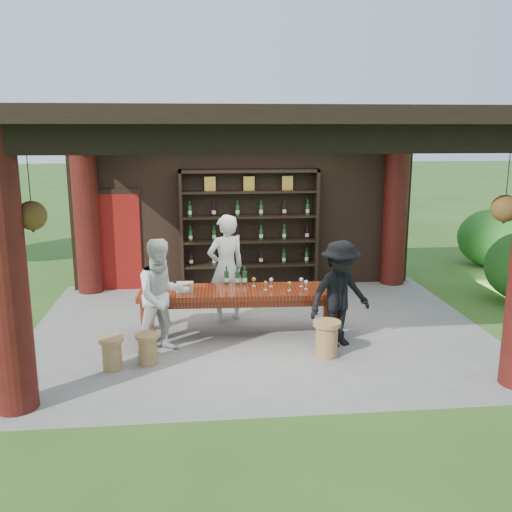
{
  "coord_description": "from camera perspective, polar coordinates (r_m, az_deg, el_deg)",
  "views": [
    {
      "loc": [
        -0.96,
        -8.89,
        3.27
      ],
      "look_at": [
        0.0,
        0.4,
        1.15
      ],
      "focal_mm": 40.0,
      "sensor_mm": 36.0,
      "label": 1
    }
  ],
  "objects": [
    {
      "name": "stool_far_left",
      "position": [
        8.19,
        -14.24,
        -9.33
      ],
      "size": [
        0.35,
        0.35,
        0.46
      ],
      "rotation": [
        0.0,
        0.0,
        0.21
      ],
      "color": "olive",
      "rests_on": "ground"
    },
    {
      "name": "shrubs",
      "position": [
        10.81,
        13.62,
        -2.09
      ],
      "size": [
        14.31,
        7.9,
        1.36
      ],
      "color": "#194C14",
      "rests_on": "ground"
    },
    {
      "name": "ground",
      "position": [
        9.52,
        0.25,
        -7.3
      ],
      "size": [
        90.0,
        90.0,
        0.0
      ],
      "primitive_type": "plane",
      "color": "#2D5119",
      "rests_on": "ground"
    },
    {
      "name": "guest_woman",
      "position": [
        8.45,
        -9.36,
        -4.01
      ],
      "size": [
        1.02,
        0.93,
        1.71
      ],
      "primitive_type": "imported",
      "rotation": [
        0.0,
        0.0,
        0.43
      ],
      "color": "silver",
      "rests_on": "ground"
    },
    {
      "name": "guest_man",
      "position": [
        8.69,
        8.38,
        -3.77
      ],
      "size": [
        1.2,
        0.95,
        1.63
      ],
      "primitive_type": "imported",
      "rotation": [
        0.0,
        0.0,
        0.38
      ],
      "color": "black",
      "rests_on": "ground"
    },
    {
      "name": "pavilion",
      "position": [
        9.44,
        -0.1,
        5.85
      ],
      "size": [
        7.5,
        6.0,
        3.6
      ],
      "color": "slate",
      "rests_on": "ground"
    },
    {
      "name": "trees",
      "position": [
        11.68,
        17.99,
        12.66
      ],
      "size": [
        21.08,
        9.33,
        4.8
      ],
      "color": "#3F2819",
      "rests_on": "ground"
    },
    {
      "name": "napkin_basket",
      "position": [
        9.02,
        -7.13,
        -3.08
      ],
      "size": [
        0.27,
        0.19,
        0.14
      ],
      "primitive_type": "cube",
      "rotation": [
        0.0,
        0.0,
        -0.04
      ],
      "color": "#BF6672",
      "rests_on": "tasting_table"
    },
    {
      "name": "table_bottles",
      "position": [
        9.31,
        -2.0,
        -1.94
      ],
      "size": [
        0.37,
        0.12,
        0.31
      ],
      "color": "#194C1E",
      "rests_on": "tasting_table"
    },
    {
      "name": "wine_shelf",
      "position": [
        11.57,
        -0.67,
        2.62
      ],
      "size": [
        2.78,
        0.42,
        2.45
      ],
      "color": "black",
      "rests_on": "ground"
    },
    {
      "name": "stool_near_left",
      "position": [
        8.26,
        -10.77,
        -9.03
      ],
      "size": [
        0.33,
        0.33,
        0.44
      ],
      "rotation": [
        0.0,
        0.0,
        0.25
      ],
      "color": "olive",
      "rests_on": "ground"
    },
    {
      "name": "host",
      "position": [
        9.7,
        -3.02,
        -1.23
      ],
      "size": [
        0.79,
        0.66,
        1.85
      ],
      "primitive_type": "imported",
      "rotation": [
        0.0,
        0.0,
        3.52
      ],
      "color": "silver",
      "rests_on": "ground"
    },
    {
      "name": "table_glasses",
      "position": [
        9.12,
        2.53,
        -2.78
      ],
      "size": [
        0.88,
        0.37,
        0.15
      ],
      "color": "silver",
      "rests_on": "tasting_table"
    },
    {
      "name": "stool_near_right",
      "position": [
        8.41,
        7.07,
        -8.13
      ],
      "size": [
        0.41,
        0.41,
        0.54
      ],
      "rotation": [
        0.0,
        0.0,
        -0.15
      ],
      "color": "olive",
      "rests_on": "ground"
    },
    {
      "name": "tasting_table",
      "position": [
        9.1,
        -1.61,
        -4.09
      ],
      "size": [
        3.2,
        0.94,
        0.75
      ],
      "rotation": [
        0.0,
        0.0,
        -0.04
      ],
      "color": "#531D0B",
      "rests_on": "ground"
    }
  ]
}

